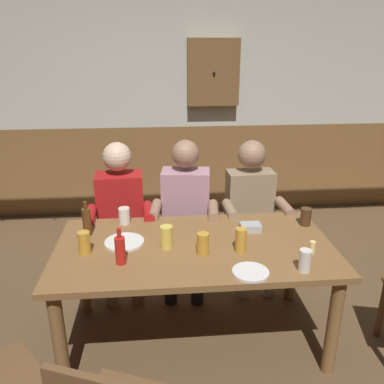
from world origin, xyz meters
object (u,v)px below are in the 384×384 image
(pint_glass_0, at_px, (305,261))
(plate_0, at_px, (251,272))
(person_0, at_px, (120,211))
(pint_glass_2, at_px, (166,237))
(person_1, at_px, (185,209))
(bottle_1, at_px, (87,221))
(person_2, at_px, (251,207))
(pint_glass_5, at_px, (306,217))
(plate_1, at_px, (124,242))
(bottle_0, at_px, (120,250))
(table_candle, at_px, (312,247))
(pint_glass_6, at_px, (124,216))
(pint_glass_1, at_px, (241,240))
(pint_glass_4, at_px, (203,244))
(condiment_caddy, at_px, (250,227))
(wall_dart_cabinet, at_px, (213,72))
(pint_glass_3, at_px, (84,243))
(dining_table, at_px, (194,258))

(pint_glass_0, bearing_deg, plate_0, -179.84)
(person_0, distance_m, pint_glass_2, 0.80)
(person_1, height_order, bottle_1, person_1)
(person_2, height_order, pint_glass_5, person_2)
(person_2, bearing_deg, plate_1, 30.11)
(person_0, bearing_deg, bottle_0, 91.14)
(plate_1, bearing_deg, table_candle, -11.36)
(plate_1, relative_size, pint_glass_6, 2.19)
(person_0, height_order, pint_glass_6, person_0)
(person_0, height_order, pint_glass_0, person_0)
(plate_0, relative_size, bottle_1, 0.87)
(person_1, bearing_deg, person_0, 6.25)
(pint_glass_5, height_order, pint_glass_6, pint_glass_5)
(table_candle, xyz_separation_m, pint_glass_0, (-0.12, -0.19, 0.03))
(pint_glass_1, relative_size, pint_glass_4, 1.14)
(condiment_caddy, relative_size, plate_1, 0.55)
(pint_glass_6, distance_m, wall_dart_cabinet, 2.18)
(pint_glass_1, xyz_separation_m, pint_glass_4, (-0.24, -0.01, -0.01))
(condiment_caddy, height_order, pint_glass_5, pint_glass_5)
(plate_0, bearing_deg, pint_glass_5, 48.08)
(pint_glass_1, distance_m, pint_glass_3, 0.96)
(dining_table, height_order, pint_glass_3, pint_glass_3)
(plate_1, relative_size, wall_dart_cabinet, 0.36)
(plate_0, height_order, bottle_0, bottle_0)
(pint_glass_6, bearing_deg, person_2, 17.64)
(dining_table, height_order, person_2, person_2)
(condiment_caddy, distance_m, pint_glass_4, 0.47)
(wall_dart_cabinet, bearing_deg, person_0, -122.27)
(condiment_caddy, bearing_deg, pint_glass_2, -161.81)
(dining_table, distance_m, pint_glass_3, 0.70)
(pint_glass_2, relative_size, pint_glass_4, 1.08)
(dining_table, distance_m, person_0, 0.87)
(dining_table, bearing_deg, person_1, 90.75)
(plate_1, xyz_separation_m, pint_glass_1, (0.73, -0.17, 0.07))
(pint_glass_1, bearing_deg, dining_table, 159.99)
(condiment_caddy, height_order, bottle_0, bottle_0)
(plate_0, relative_size, pint_glass_5, 1.66)
(bottle_0, bearing_deg, dining_table, 22.01)
(wall_dart_cabinet, bearing_deg, person_1, -105.65)
(person_0, relative_size, person_2, 1.01)
(bottle_0, height_order, pint_glass_2, bottle_0)
(table_candle, xyz_separation_m, bottle_0, (-1.16, -0.02, 0.05))
(person_0, bearing_deg, pint_glass_1, 131.54)
(table_candle, bearing_deg, person_2, 101.57)
(pint_glass_0, bearing_deg, pint_glass_6, 145.37)
(pint_glass_5, relative_size, pint_glass_6, 1.08)
(dining_table, bearing_deg, pint_glass_0, -31.21)
(pint_glass_3, bearing_deg, pint_glass_1, -3.66)
(pint_glass_6, bearing_deg, bottle_0, -88.26)
(dining_table, distance_m, pint_glass_5, 0.86)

